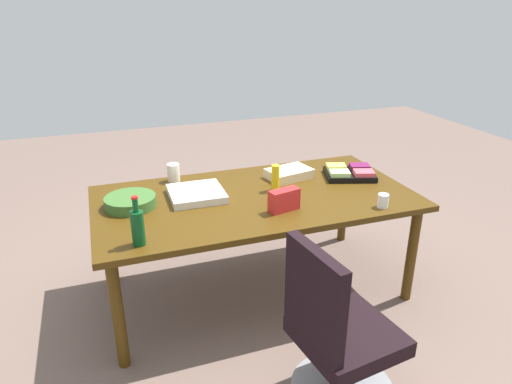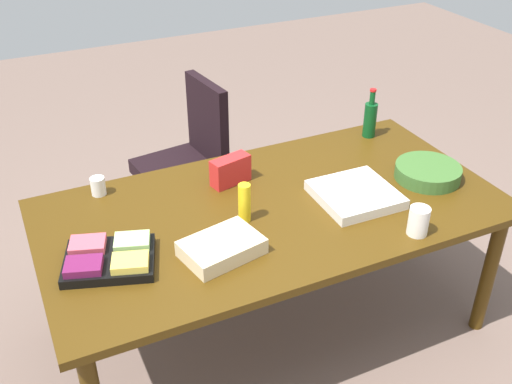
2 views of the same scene
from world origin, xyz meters
name	(u,v)px [view 2 (image 2 of 2)]	position (x,y,z in m)	size (l,w,h in m)	color
ground_plane	(271,324)	(0.00, 0.00, 0.00)	(10.00, 10.00, 0.00)	#715B51
conference_table	(273,218)	(0.00, 0.00, 0.69)	(2.15, 1.12, 0.76)	#462E0B
office_chair	(187,174)	(0.06, -1.11, 0.36)	(0.56, 0.56, 0.96)	gray
chip_bag_red	(230,171)	(0.09, -0.28, 0.83)	(0.20, 0.08, 0.14)	red
pizza_box	(355,195)	(-0.38, 0.11, 0.78)	(0.36, 0.36, 0.05)	silver
fruit_platter	(109,258)	(0.79, 0.11, 0.79)	(0.43, 0.38, 0.07)	black
mayo_jar	(419,221)	(-0.47, 0.46, 0.82)	(0.09, 0.09, 0.13)	white
mustard_bottle	(244,203)	(0.17, 0.05, 0.85)	(0.06, 0.06, 0.19)	yellow
wine_bottle	(370,118)	(-0.82, -0.43, 0.87)	(0.09, 0.09, 0.29)	#0C461C
sheet_cake	(222,247)	(0.35, 0.24, 0.79)	(0.32, 0.22, 0.07)	beige
paper_cup	(98,186)	(0.71, -0.45, 0.80)	(0.07, 0.07, 0.09)	white
salad_bowl	(428,172)	(-0.82, 0.10, 0.79)	(0.33, 0.33, 0.07)	#3A662B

